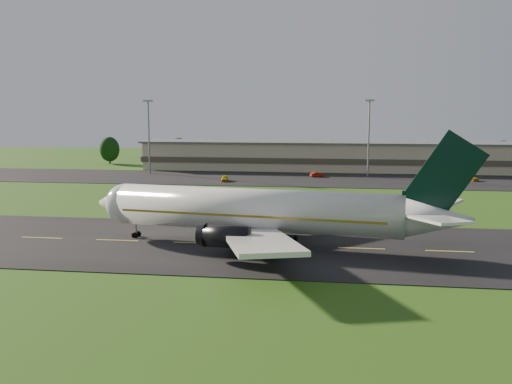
# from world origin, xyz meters

# --- Properties ---
(ground) EXTENTS (360.00, 360.00, 0.00)m
(ground) POSITION_xyz_m (0.00, 0.00, 0.00)
(ground) COLOR #294D13
(ground) RESTS_ON ground
(taxiway) EXTENTS (220.00, 30.00, 0.10)m
(taxiway) POSITION_xyz_m (0.00, 0.00, 0.05)
(taxiway) COLOR black
(taxiway) RESTS_ON ground
(apron) EXTENTS (260.00, 30.00, 0.10)m
(apron) POSITION_xyz_m (0.00, 72.00, 0.05)
(apron) COLOR black
(apron) RESTS_ON ground
(airliner) EXTENTS (51.15, 41.82, 15.57)m
(airliner) POSITION_xyz_m (-12.90, -0.11, 4.66)
(airliner) COLOR white
(airliner) RESTS_ON ground
(terminal) EXTENTS (145.00, 16.00, 8.40)m
(terminal) POSITION_xyz_m (6.40, 96.18, 3.99)
(terminal) COLOR #BBAB8F
(terminal) RESTS_ON ground
(light_mast_west) EXTENTS (2.40, 1.20, 20.35)m
(light_mast_west) POSITION_xyz_m (-55.00, 80.00, 12.74)
(light_mast_west) COLOR gray
(light_mast_west) RESTS_ON ground
(light_mast_centre) EXTENTS (2.40, 1.20, 20.35)m
(light_mast_centre) POSITION_xyz_m (5.00, 80.00, 12.74)
(light_mast_centre) COLOR gray
(light_mast_centre) RESTS_ON ground
(tree_line) EXTENTS (200.29, 8.00, 9.09)m
(tree_line) POSITION_xyz_m (27.65, 105.98, 4.62)
(tree_line) COLOR black
(tree_line) RESTS_ON ground
(service_vehicle_a) EXTENTS (2.33, 4.36, 1.41)m
(service_vehicle_a) POSITION_xyz_m (-30.75, 65.23, 0.81)
(service_vehicle_a) COLOR gold
(service_vehicle_a) RESTS_ON apron
(service_vehicle_b) EXTENTS (3.96, 2.84, 1.24)m
(service_vehicle_b) POSITION_xyz_m (-8.26, 77.63, 0.72)
(service_vehicle_b) COLOR #97140A
(service_vehicle_b) RESTS_ON apron
(service_vehicle_c) EXTENTS (2.00, 4.32, 1.20)m
(service_vehicle_c) POSITION_xyz_m (23.43, 70.01, 0.70)
(service_vehicle_c) COLOR silver
(service_vehicle_c) RESTS_ON apron
(service_vehicle_d) EXTENTS (4.53, 5.11, 1.42)m
(service_vehicle_d) POSITION_xyz_m (29.86, 74.82, 0.81)
(service_vehicle_d) COLOR gold
(service_vehicle_d) RESTS_ON apron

